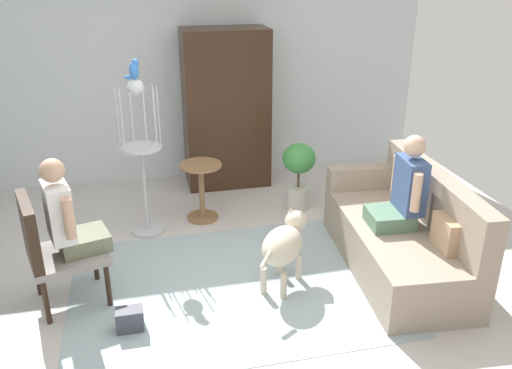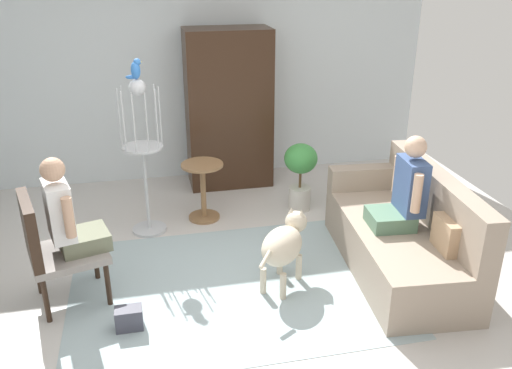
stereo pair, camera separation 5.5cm
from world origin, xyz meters
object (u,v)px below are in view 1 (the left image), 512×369
object	(u,v)px
armchair	(50,245)
parrot	(134,70)
round_end_table	(202,188)
bird_cage_stand	(142,156)
potted_plant	(299,169)
person_on_couch	(404,191)
armoire_cabinet	(226,109)
dog	(284,244)
person_on_armchair	(67,216)
handbag	(130,320)
couch	(402,235)

from	to	relation	value
armchair	parrot	bearing A→B (deg)	55.73
round_end_table	bird_cage_stand	size ratio (longest dim) A/B	0.40
round_end_table	potted_plant	xyz separation A→B (m)	(1.11, 0.01, 0.12)
armchair	person_on_couch	world-z (taller)	person_on_couch
parrot	armoire_cabinet	size ratio (longest dim) A/B	0.10
bird_cage_stand	dog	bearing A→B (deg)	-48.59
person_on_couch	armoire_cabinet	xyz separation A→B (m)	(-1.16, 2.41, 0.18)
armchair	person_on_armchair	size ratio (longest dim) A/B	1.20
parrot	potted_plant	world-z (taller)	parrot
armchair	potted_plant	xyz separation A→B (m)	(2.50, 1.33, -0.08)
handbag	armchair	bearing A→B (deg)	140.49
person_on_couch	armoire_cabinet	bearing A→B (deg)	115.66
person_on_couch	armoire_cabinet	size ratio (longest dim) A/B	0.43
couch	armchair	size ratio (longest dim) A/B	1.99
bird_cage_stand	armchair	bearing A→B (deg)	-124.31
couch	handbag	bearing A→B (deg)	-170.98
person_on_couch	dog	xyz separation A→B (m)	(-1.10, -0.02, -0.38)
person_on_armchair	handbag	size ratio (longest dim) A/B	3.90
armchair	bird_cage_stand	size ratio (longest dim) A/B	0.61
bird_cage_stand	handbag	bearing A→B (deg)	-97.31
bird_cage_stand	handbag	xyz separation A→B (m)	(-0.21, -1.64, -0.76)
armchair	dog	distance (m)	1.93
person_on_armchair	parrot	xyz separation A→B (m)	(0.63, 1.11, 0.93)
person_on_armchair	potted_plant	bearing A→B (deg)	28.76
person_on_armchair	round_end_table	bearing A→B (deg)	45.86
bird_cage_stand	parrot	distance (m)	0.86
couch	person_on_couch	xyz separation A→B (m)	(-0.04, -0.02, 0.46)
couch	dog	bearing A→B (deg)	-177.99
armchair	person_on_armchair	bearing A→B (deg)	15.73
bird_cage_stand	potted_plant	size ratio (longest dim) A/B	2.06
person_on_couch	dog	distance (m)	1.16
dog	armoire_cabinet	world-z (taller)	armoire_cabinet
handbag	dog	bearing A→B (deg)	14.78
bird_cage_stand	parrot	bearing A→B (deg)	-180.00
armoire_cabinet	round_end_table	bearing A→B (deg)	-115.16
couch	parrot	world-z (taller)	parrot
person_on_couch	round_end_table	world-z (taller)	person_on_couch
couch	potted_plant	size ratio (longest dim) A/B	2.49
person_on_armchair	parrot	world-z (taller)	parrot
person_on_couch	person_on_armchair	bearing A→B (deg)	176.94
person_on_armchair	potted_plant	world-z (taller)	person_on_armchair
person_on_couch	round_end_table	bearing A→B (deg)	138.52
couch	armoire_cabinet	bearing A→B (deg)	116.74
armchair	person_on_armchair	distance (m)	0.27
armchair	armoire_cabinet	xyz separation A→B (m)	(1.86, 2.30, 0.40)
couch	armoire_cabinet	world-z (taller)	armoire_cabinet
person_on_armchair	handbag	bearing A→B (deg)	-50.89
potted_plant	person_on_armchair	bearing A→B (deg)	-151.24
dog	potted_plant	distance (m)	1.57
person_on_couch	bird_cage_stand	xyz separation A→B (m)	(-2.23, 1.27, 0.06)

